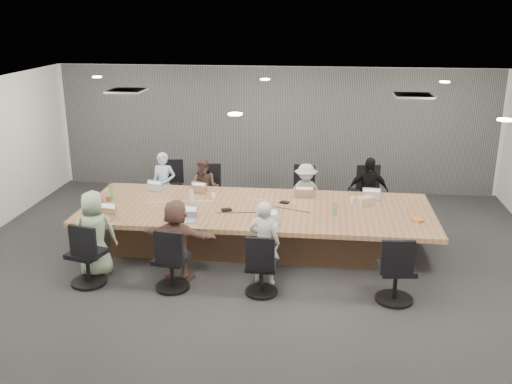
# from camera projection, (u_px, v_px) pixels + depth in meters

# --- Properties ---
(floor) EXTENTS (10.00, 8.00, 0.00)m
(floor) POSITION_uv_depth(u_px,v_px,m) (253.00, 259.00, 9.58)
(floor) COLOR #2B2B2D
(floor) RESTS_ON ground
(ceiling) EXTENTS (10.00, 8.00, 0.00)m
(ceiling) POSITION_uv_depth(u_px,v_px,m) (253.00, 91.00, 8.72)
(ceiling) COLOR white
(ceiling) RESTS_ON wall_back
(wall_back) EXTENTS (10.00, 0.00, 2.80)m
(wall_back) POSITION_uv_depth(u_px,v_px,m) (275.00, 129.00, 12.93)
(wall_back) COLOR silver
(wall_back) RESTS_ON ground
(wall_front) EXTENTS (10.00, 0.00, 2.80)m
(wall_front) POSITION_uv_depth(u_px,v_px,m) (201.00, 299.00, 5.37)
(wall_front) COLOR silver
(wall_front) RESTS_ON ground
(curtain) EXTENTS (9.80, 0.04, 2.80)m
(curtain) POSITION_uv_depth(u_px,v_px,m) (274.00, 130.00, 12.85)
(curtain) COLOR #5C5C5D
(curtain) RESTS_ON ground
(conference_table) EXTENTS (6.00, 2.20, 0.74)m
(conference_table) POSITION_uv_depth(u_px,v_px,m) (257.00, 226.00, 9.93)
(conference_table) COLOR #4F3623
(conference_table) RESTS_ON ground
(chair_0) EXTENTS (0.64, 0.64, 0.85)m
(chair_0) POSITION_uv_depth(u_px,v_px,m) (169.00, 191.00, 11.75)
(chair_0) COLOR black
(chair_0) RESTS_ON ground
(chair_1) EXTENTS (0.54, 0.54, 0.74)m
(chair_1) POSITION_uv_depth(u_px,v_px,m) (209.00, 195.00, 11.68)
(chair_1) COLOR black
(chair_1) RESTS_ON ground
(chair_2) EXTENTS (0.65, 0.65, 0.80)m
(chair_2) POSITION_uv_depth(u_px,v_px,m) (306.00, 197.00, 11.45)
(chair_2) COLOR black
(chair_2) RESTS_ON ground
(chair_3) EXTENTS (0.68, 0.68, 0.87)m
(chair_3) POSITION_uv_depth(u_px,v_px,m) (366.00, 197.00, 11.30)
(chair_3) COLOR black
(chair_3) RESTS_ON ground
(chair_4) EXTENTS (0.70, 0.70, 0.84)m
(chair_4) POSITION_uv_depth(u_px,v_px,m) (87.00, 259.00, 8.58)
(chair_4) COLOR black
(chair_4) RESTS_ON ground
(chair_5) EXTENTS (0.62, 0.62, 0.80)m
(chair_5) POSITION_uv_depth(u_px,v_px,m) (172.00, 264.00, 8.44)
(chair_5) COLOR black
(chair_5) RESTS_ON ground
(chair_6) EXTENTS (0.52, 0.52, 0.75)m
(chair_6) POSITION_uv_depth(u_px,v_px,m) (261.00, 270.00, 8.30)
(chair_6) COLOR black
(chair_6) RESTS_ON ground
(chair_7) EXTENTS (0.64, 0.64, 0.84)m
(chair_7) POSITION_uv_depth(u_px,v_px,m) (396.00, 274.00, 8.07)
(chair_7) COLOR black
(chair_7) RESTS_ON ground
(person_0) EXTENTS (0.48, 0.32, 1.31)m
(person_0) POSITION_uv_depth(u_px,v_px,m) (164.00, 185.00, 11.35)
(person_0) COLOR #A5BEDF
(person_0) RESTS_ON ground
(laptop_0) EXTENTS (0.31, 0.23, 0.02)m
(laptop_0) POSITION_uv_depth(u_px,v_px,m) (156.00, 189.00, 10.80)
(laptop_0) COLOR #B2B2B7
(laptop_0) RESTS_ON conference_table
(person_1) EXTENTS (0.62, 0.50, 1.22)m
(person_1) POSITION_uv_depth(u_px,v_px,m) (205.00, 189.00, 11.28)
(person_1) COLOR #4A332E
(person_1) RESTS_ON ground
(laptop_1) EXTENTS (0.35, 0.28, 0.02)m
(laptop_1) POSITION_uv_depth(u_px,v_px,m) (199.00, 190.00, 10.71)
(laptop_1) COLOR #8C6647
(laptop_1) RESTS_ON conference_table
(person_2) EXTENTS (0.79, 0.49, 1.17)m
(person_2) POSITION_uv_depth(u_px,v_px,m) (306.00, 193.00, 11.06)
(person_2) COLOR #A4A4A4
(person_2) RESTS_ON ground
(laptop_2) EXTENTS (0.35, 0.25, 0.02)m
(laptop_2) POSITION_uv_depth(u_px,v_px,m) (305.00, 194.00, 10.49)
(laptop_2) COLOR #8C6647
(laptop_2) RESTS_ON conference_table
(person_3) EXTENTS (0.81, 0.39, 1.34)m
(person_3) POSITION_uv_depth(u_px,v_px,m) (368.00, 191.00, 10.90)
(person_3) COLOR black
(person_3) RESTS_ON ground
(laptop_3) EXTENTS (0.33, 0.23, 0.02)m
(laptop_3) POSITION_uv_depth(u_px,v_px,m) (370.00, 197.00, 10.36)
(laptop_3) COLOR #B2B2B7
(laptop_3) RESTS_ON conference_table
(person_4) EXTENTS (0.75, 0.58, 1.37)m
(person_4) POSITION_uv_depth(u_px,v_px,m) (94.00, 234.00, 8.83)
(person_4) COLOR #8AA382
(person_4) RESTS_ON ground
(laptop_4) EXTENTS (0.37, 0.29, 0.02)m
(laptop_4) POSITION_uv_depth(u_px,v_px,m) (107.00, 217.00, 9.33)
(laptop_4) COLOR #8C6647
(laptop_4) RESTS_ON conference_table
(person_5) EXTENTS (1.23, 0.51, 1.29)m
(person_5) POSITION_uv_depth(u_px,v_px,m) (177.00, 240.00, 8.70)
(person_5) COLOR brown
(person_5) RESTS_ON ground
(laptop_5) EXTENTS (0.34, 0.25, 0.02)m
(laptop_5) POSITION_uv_depth(u_px,v_px,m) (185.00, 221.00, 9.19)
(laptop_5) COLOR #B2B2B7
(laptop_5) RESTS_ON conference_table
(person_6) EXTENTS (0.53, 0.39, 1.32)m
(person_6) POSITION_uv_depth(u_px,v_px,m) (264.00, 243.00, 8.54)
(person_6) COLOR #B2B2B2
(person_6) RESTS_ON ground
(laptop_6) EXTENTS (0.39, 0.29, 0.02)m
(laptop_6) POSITION_uv_depth(u_px,v_px,m) (268.00, 224.00, 9.04)
(laptop_6) COLOR #B2B2B7
(laptop_6) RESTS_ON conference_table
(bottle_green_left) EXTENTS (0.08, 0.08, 0.25)m
(bottle_green_left) POSITION_uv_depth(u_px,v_px,m) (112.00, 192.00, 10.24)
(bottle_green_left) COLOR #4F9B4A
(bottle_green_left) RESTS_ON conference_table
(bottle_green_right) EXTENTS (0.07, 0.07, 0.23)m
(bottle_green_right) POSITION_uv_depth(u_px,v_px,m) (335.00, 209.00, 9.42)
(bottle_green_right) COLOR #4F9B4A
(bottle_green_right) RESTS_ON conference_table
(bottle_clear) EXTENTS (0.07, 0.07, 0.23)m
(bottle_clear) POSITION_uv_depth(u_px,v_px,m) (192.00, 196.00, 10.07)
(bottle_clear) COLOR silver
(bottle_clear) RESTS_ON conference_table
(cup_white_far) EXTENTS (0.09, 0.09, 0.09)m
(cup_white_far) POSITION_uv_depth(u_px,v_px,m) (213.00, 195.00, 10.30)
(cup_white_far) COLOR white
(cup_white_far) RESTS_ON conference_table
(cup_white_near) EXTENTS (0.09, 0.09, 0.10)m
(cup_white_near) POSITION_uv_depth(u_px,v_px,m) (353.00, 200.00, 10.04)
(cup_white_near) COLOR white
(cup_white_near) RESTS_ON conference_table
(mug_brown) EXTENTS (0.10, 0.10, 0.10)m
(mug_brown) POSITION_uv_depth(u_px,v_px,m) (108.00, 199.00, 10.11)
(mug_brown) COLOR brown
(mug_brown) RESTS_ON conference_table
(mic_left) EXTENTS (0.20, 0.17, 0.03)m
(mic_left) POSITION_uv_depth(u_px,v_px,m) (226.00, 210.00, 9.66)
(mic_left) COLOR black
(mic_left) RESTS_ON conference_table
(mic_right) EXTENTS (0.18, 0.15, 0.03)m
(mic_right) POSITION_uv_depth(u_px,v_px,m) (285.00, 202.00, 10.03)
(mic_right) COLOR black
(mic_right) RESTS_ON conference_table
(stapler) EXTENTS (0.18, 0.09, 0.06)m
(stapler) POSITION_uv_depth(u_px,v_px,m) (268.00, 211.00, 9.55)
(stapler) COLOR black
(stapler) RESTS_ON conference_table
(canvas_bag) EXTENTS (0.34, 0.31, 0.16)m
(canvas_bag) POSITION_uv_depth(u_px,v_px,m) (365.00, 201.00, 9.90)
(canvas_bag) COLOR tan
(canvas_bag) RESTS_ON conference_table
(snack_packet) EXTENTS (0.21, 0.22, 0.04)m
(snack_packet) POSITION_uv_depth(u_px,v_px,m) (417.00, 220.00, 9.18)
(snack_packet) COLOR orange
(snack_packet) RESTS_ON conference_table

